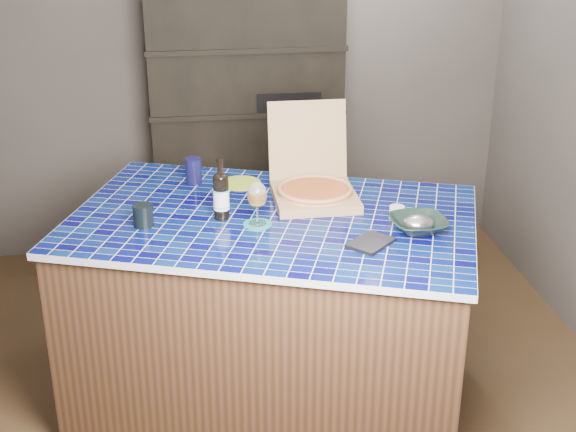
{
  "coord_description": "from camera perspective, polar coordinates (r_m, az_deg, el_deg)",
  "views": [
    {
      "loc": [
        -0.43,
        -3.44,
        2.44
      ],
      "look_at": [
        0.06,
        0.0,
        0.94
      ],
      "focal_mm": 50.0,
      "sensor_mm": 36.0,
      "label": 1
    }
  ],
  "objects": [
    {
      "name": "foil_contents",
      "position": [
        3.52,
        9.27,
        -0.46
      ],
      "size": [
        0.14,
        0.11,
        0.06
      ],
      "primitive_type": "ellipsoid",
      "color": "#BABBC6",
      "rests_on": "bowl"
    },
    {
      "name": "kitchen_island",
      "position": [
        3.86,
        -1.07,
        -6.81
      ],
      "size": [
        2.09,
        1.69,
        0.99
      ],
      "rotation": [
        0.0,
        0.0,
        -0.34
      ],
      "color": "#4B2D1D",
      "rests_on": "floor"
    },
    {
      "name": "tumbler",
      "position": [
        3.58,
        -10.26,
        0.04
      ],
      "size": [
        0.09,
        0.09,
        0.1
      ],
      "primitive_type": "cylinder",
      "color": "black",
      "rests_on": "kitchen_island"
    },
    {
      "name": "teal_trivet",
      "position": [
        3.55,
        -2.18,
        -0.59
      ],
      "size": [
        0.13,
        0.13,
        0.01
      ],
      "primitive_type": "cylinder",
      "color": "#177B7B",
      "rests_on": "kitchen_island"
    },
    {
      "name": "green_trivet",
      "position": [
        4.03,
        -3.41,
        2.35
      ],
      "size": [
        0.21,
        0.21,
        0.01
      ],
      "primitive_type": "cylinder",
      "color": "#97B727",
      "rests_on": "kitchen_island"
    },
    {
      "name": "room",
      "position": [
        3.66,
        -0.87,
        4.41
      ],
      "size": [
        3.5,
        3.5,
        3.5
      ],
      "color": "#4F3721",
      "rests_on": "ground"
    },
    {
      "name": "white_jar",
      "position": [
        3.64,
        7.74,
        0.25
      ],
      "size": [
        0.07,
        0.07,
        0.06
      ],
      "primitive_type": "cylinder",
      "color": "silver",
      "rests_on": "kitchen_island"
    },
    {
      "name": "shelving_unit",
      "position": [
        5.22,
        -2.92,
        6.19
      ],
      "size": [
        1.2,
        0.41,
        1.8
      ],
      "color": "black",
      "rests_on": "floor"
    },
    {
      "name": "mead_bottle",
      "position": [
        3.59,
        -4.78,
        1.49
      ],
      "size": [
        0.08,
        0.08,
        0.28
      ],
      "color": "black",
      "rests_on": "kitchen_island"
    },
    {
      "name": "navy_cup",
      "position": [
        4.04,
        -6.73,
        3.24
      ],
      "size": [
        0.08,
        0.08,
        0.13
      ],
      "primitive_type": "cylinder",
      "color": "#0F0E33",
      "rests_on": "kitchen_island"
    },
    {
      "name": "wine_glass",
      "position": [
        3.5,
        -2.22,
        1.46
      ],
      "size": [
        0.09,
        0.09,
        0.2
      ],
      "color": "white",
      "rests_on": "teal_trivet"
    },
    {
      "name": "pizza_box",
      "position": [
        3.81,
        1.87,
        2.02
      ],
      "size": [
        0.39,
        0.47,
        0.42
      ],
      "rotation": [
        0.0,
        0.0,
        -0.0
      ],
      "color": "#9F8152",
      "rests_on": "kitchen_island"
    },
    {
      "name": "bowl",
      "position": [
        3.53,
        9.26,
        -0.61
      ],
      "size": [
        0.25,
        0.25,
        0.06
      ],
      "primitive_type": "imported",
      "rotation": [
        0.0,
        0.0,
        0.05
      ],
      "color": "black",
      "rests_on": "kitchen_island"
    },
    {
      "name": "dvd_case",
      "position": [
        3.38,
        5.9,
        -1.91
      ],
      "size": [
        0.23,
        0.23,
        0.02
      ],
      "primitive_type": "cube",
      "rotation": [
        0.0,
        0.0,
        -0.8
      ],
      "color": "black",
      "rests_on": "kitchen_island"
    }
  ]
}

